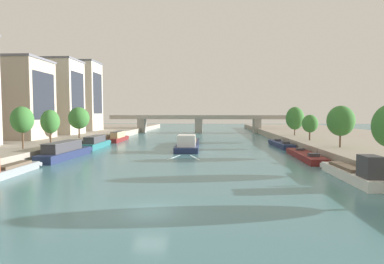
# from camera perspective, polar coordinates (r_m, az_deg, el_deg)

# --- Properties ---
(ground_plane) EXTENTS (400.00, 400.00, 0.00)m
(ground_plane) POSITION_cam_1_polar(r_m,az_deg,el_deg) (24.65, -7.62, -14.30)
(ground_plane) COLOR teal
(quay_left) EXTENTS (36.00, 170.00, 1.77)m
(quay_left) POSITION_cam_1_polar(r_m,az_deg,el_deg) (90.11, -26.26, -1.10)
(quay_left) COLOR gray
(quay_left) RESTS_ON ground
(quay_right) EXTENTS (36.00, 170.00, 1.77)m
(quay_right) POSITION_cam_1_polar(r_m,az_deg,el_deg) (85.98, 27.79, -1.35)
(quay_right) COLOR gray
(quay_right) RESTS_ON ground
(barge_midriver) EXTENTS (5.21, 23.74, 3.28)m
(barge_midriver) POSITION_cam_1_polar(r_m,az_deg,el_deg) (67.19, -0.73, -2.13)
(barge_midriver) COLOR #1E284C
(barge_midriver) RESTS_ON ground
(wake_behind_barge) EXTENTS (5.60, 5.97, 0.03)m
(wake_behind_barge) POSITION_cam_1_polar(r_m,az_deg,el_deg) (52.99, -1.45, -4.66)
(wake_behind_barge) COLOR silver
(wake_behind_barge) RESTS_ON ground
(moored_boat_left_far) EXTENTS (2.23, 11.66, 2.77)m
(moored_boat_left_far) POSITION_cam_1_polar(r_m,az_deg,el_deg) (43.16, -30.69, -5.94)
(moored_boat_left_far) COLOR gray
(moored_boat_left_far) RESTS_ON ground
(moored_boat_left_gap_after) EXTENTS (3.26, 15.23, 2.85)m
(moored_boat_left_gap_after) POSITION_cam_1_polar(r_m,az_deg,el_deg) (55.91, -22.13, -3.27)
(moored_boat_left_gap_after) COLOR #1E284C
(moored_boat_left_gap_after) RESTS_ON ground
(moored_boat_left_midway) EXTENTS (3.18, 13.45, 2.61)m
(moored_boat_left_midway) POSITION_cam_1_polar(r_m,az_deg,el_deg) (70.89, -17.09, -1.87)
(moored_boat_left_midway) COLOR #23666B
(moored_boat_left_midway) RESTS_ON ground
(moored_boat_left_second) EXTENTS (2.64, 13.80, 2.69)m
(moored_boat_left_second) POSITION_cam_1_polar(r_m,az_deg,el_deg) (85.73, -13.22, -0.89)
(moored_boat_left_second) COLOR maroon
(moored_boat_left_second) RESTS_ON ground
(moored_boat_right_end) EXTENTS (2.34, 13.24, 3.31)m
(moored_boat_right_end) POSITION_cam_1_polar(r_m,az_deg,el_deg) (39.20, 27.35, -6.54)
(moored_boat_right_end) COLOR silver
(moored_boat_right_end) RESTS_ON ground
(moored_boat_right_upstream) EXTENTS (3.08, 16.24, 2.08)m
(moored_boat_right_upstream) POSITION_cam_1_polar(r_m,az_deg,el_deg) (54.99, 19.92, -4.04)
(moored_boat_right_upstream) COLOR maroon
(moored_boat_right_upstream) RESTS_ON ground
(moored_boat_right_downstream) EXTENTS (3.01, 14.80, 2.19)m
(moored_boat_right_downstream) POSITION_cam_1_polar(r_m,az_deg,el_deg) (72.15, 15.89, -2.18)
(moored_boat_right_downstream) COLOR #1E284C
(moored_boat_right_downstream) RESTS_ON ground
(tree_left_third) EXTENTS (3.50, 3.50, 6.81)m
(tree_left_third) POSITION_cam_1_polar(r_m,az_deg,el_deg) (57.08, -28.54, 1.98)
(tree_left_third) COLOR brown
(tree_left_third) RESTS_ON quay_left
(tree_left_by_lamp) EXTENTS (3.49, 3.49, 6.37)m
(tree_left_by_lamp) POSITION_cam_1_polar(r_m,az_deg,el_deg) (65.89, -24.42, 1.73)
(tree_left_by_lamp) COLOR brown
(tree_left_by_lamp) RESTS_ON quay_left
(tree_left_second) EXTENTS (4.66, 4.66, 7.09)m
(tree_left_second) POSITION_cam_1_polar(r_m,az_deg,el_deg) (76.32, -19.91, 2.40)
(tree_left_second) COLOR brown
(tree_left_second) RESTS_ON quay_left
(tree_right_third) EXTENTS (4.44, 4.44, 6.98)m
(tree_right_third) POSITION_cam_1_polar(r_m,az_deg,el_deg) (57.86, 25.47, 1.85)
(tree_right_third) COLOR brown
(tree_right_third) RESTS_ON quay_right
(tree_right_by_lamp) EXTENTS (3.28, 3.28, 5.39)m
(tree_right_by_lamp) POSITION_cam_1_polar(r_m,az_deg,el_deg) (70.45, 20.70, 1.43)
(tree_right_by_lamp) COLOR brown
(tree_right_by_lamp) RESTS_ON quay_right
(tree_right_nearest) EXTENTS (4.53, 4.53, 7.31)m
(tree_right_nearest) POSITION_cam_1_polar(r_m,az_deg,el_deg) (84.34, 18.24, 2.39)
(tree_right_nearest) COLOR brown
(tree_right_nearest) RESTS_ON quay_right
(building_left_corner) EXTENTS (13.16, 11.36, 17.77)m
(building_left_corner) POSITION_cam_1_polar(r_m,az_deg,el_deg) (79.93, -29.36, 5.29)
(building_left_corner) COLOR #B2A38E
(building_left_corner) RESTS_ON quay_left
(building_left_middle) EXTENTS (14.26, 10.25, 20.27)m
(building_left_middle) POSITION_cam_1_polar(r_m,az_deg,el_deg) (94.17, -23.97, 5.86)
(building_left_middle) COLOR beige
(building_left_middle) RESTS_ON quay_left
(building_left_far_end) EXTENTS (11.65, 10.22, 22.70)m
(building_left_far_end) POSITION_cam_1_polar(r_m,az_deg,el_deg) (111.00, -19.56, 6.18)
(building_left_far_end) COLOR beige
(building_left_far_end) RESTS_ON quay_left
(bridge_far) EXTENTS (68.08, 4.40, 6.68)m
(bridge_far) POSITION_cam_1_polar(r_m,az_deg,el_deg) (119.62, 1.23, 1.96)
(bridge_far) COLOR #9E998E
(bridge_far) RESTS_ON ground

